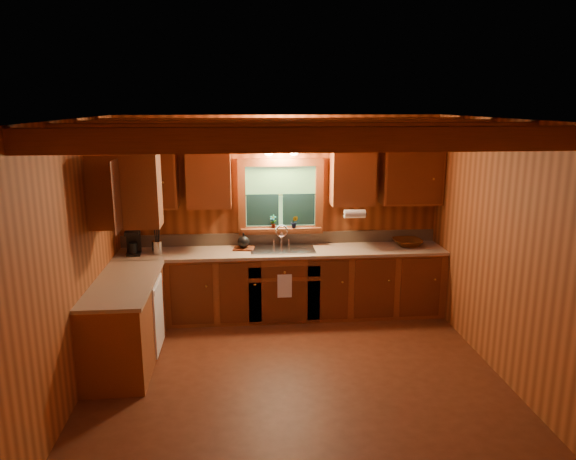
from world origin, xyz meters
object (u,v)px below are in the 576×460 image
at_px(sink, 282,253).
at_px(cutting_board, 244,249).
at_px(coffee_maker, 133,243).
at_px(wicker_basket, 407,243).

xyz_separation_m(sink, cutting_board, (-0.50, 0.05, 0.06)).
relative_size(sink, coffee_maker, 2.69).
height_order(sink, cutting_board, sink).
height_order(coffee_maker, wicker_basket, coffee_maker).
xyz_separation_m(coffee_maker, wicker_basket, (3.54, 0.08, -0.10)).
bearing_deg(wicker_basket, coffee_maker, -178.71).
relative_size(coffee_maker, wicker_basket, 0.80).
distance_m(coffee_maker, cutting_board, 1.38).
bearing_deg(sink, wicker_basket, 1.08).
bearing_deg(coffee_maker, cutting_board, -1.87).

